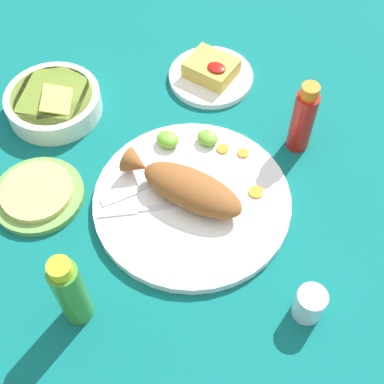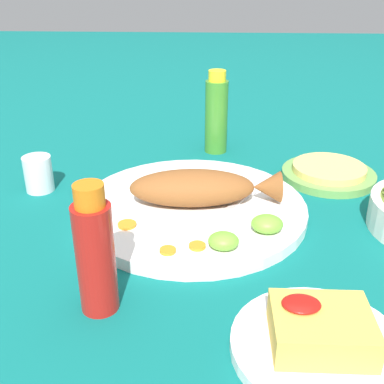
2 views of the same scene
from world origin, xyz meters
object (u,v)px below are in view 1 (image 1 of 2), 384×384
object	(u,v)px
main_plate	(192,201)
hot_sauce_bottle_green	(70,292)
fork_near	(142,209)
fork_far	(142,188)
guacamole_bowl	(54,102)
side_plate_fries	(211,77)
fried_fish	(186,187)
salt_cup	(309,305)
tortilla_plate	(38,195)
hot_sauce_bottle_red	(303,119)

from	to	relation	value
main_plate	hot_sauce_bottle_green	world-z (taller)	hot_sauce_bottle_green
fork_near	fork_far	xyz separation A→B (m)	(-0.03, 0.04, 0.00)
guacamole_bowl	fork_near	bearing A→B (deg)	-19.47
fork_far	side_plate_fries	bearing A→B (deg)	-139.73
side_plate_fries	guacamole_bowl	world-z (taller)	guacamole_bowl
fried_fish	salt_cup	world-z (taller)	fried_fish
main_plate	guacamole_bowl	bearing A→B (deg)	174.13
main_plate	fork_far	size ratio (longest dim) A/B	2.17
guacamole_bowl	tortilla_plate	xyz separation A→B (m)	(0.12, -0.18, -0.02)
fried_fish	fork_far	distance (m)	0.09
main_plate	salt_cup	world-z (taller)	salt_cup
fork_near	fried_fish	bearing A→B (deg)	-165.67
side_plate_fries	hot_sauce_bottle_red	bearing A→B (deg)	-14.38
fork_far	hot_sauce_bottle_red	world-z (taller)	hot_sauce_bottle_red
side_plate_fries	salt_cup	bearing A→B (deg)	-41.56
tortilla_plate	fried_fish	bearing A→B (deg)	31.82
fork_near	fork_far	distance (m)	0.05
fried_fish	hot_sauce_bottle_green	bearing A→B (deg)	-98.99
hot_sauce_bottle_green	side_plate_fries	xyz separation A→B (m)	(-0.11, 0.57, -0.07)
guacamole_bowl	hot_sauce_bottle_red	bearing A→B (deg)	22.92
fried_fish	guacamole_bowl	size ratio (longest dim) A/B	1.24
fork_far	hot_sauce_bottle_green	world-z (taller)	hot_sauce_bottle_green
hot_sauce_bottle_green	salt_cup	distance (m)	0.37
fork_near	tortilla_plate	world-z (taller)	fork_near
fork_near	salt_cup	bearing A→B (deg)	138.91
fried_fish	guacamole_bowl	bearing A→B (deg)	169.84
guacamole_bowl	tortilla_plate	world-z (taller)	guacamole_bowl
fork_near	hot_sauce_bottle_green	xyz separation A→B (m)	(0.02, -0.21, 0.06)
main_plate	tortilla_plate	world-z (taller)	main_plate
tortilla_plate	hot_sauce_bottle_red	bearing A→B (deg)	47.83
fork_far	hot_sauce_bottle_green	size ratio (longest dim) A/B	0.99
main_plate	fried_fish	world-z (taller)	fried_fish
fork_far	hot_sauce_bottle_red	size ratio (longest dim) A/B	1.05
fork_far	guacamole_bowl	world-z (taller)	guacamole_bowl
hot_sauce_bottle_red	hot_sauce_bottle_green	size ratio (longest dim) A/B	0.94
fork_far	side_plate_fries	xyz separation A→B (m)	(-0.06, 0.33, -0.01)
fork_near	tortilla_plate	bearing A→B (deg)	-18.22
fork_near	side_plate_fries	distance (m)	0.37
side_plate_fries	guacamole_bowl	bearing A→B (deg)	-130.57
salt_cup	hot_sauce_bottle_red	bearing A→B (deg)	119.53
salt_cup	guacamole_bowl	bearing A→B (deg)	170.11
fork_far	salt_cup	xyz separation A→B (m)	(0.36, -0.04, 0.01)
fork_near	salt_cup	distance (m)	0.33
fork_far	salt_cup	world-z (taller)	salt_cup
main_plate	side_plate_fries	distance (m)	0.33
hot_sauce_bottle_green	salt_cup	world-z (taller)	hot_sauce_bottle_green
fork_far	salt_cup	size ratio (longest dim) A/B	2.66
main_plate	fork_far	xyz separation A→B (m)	(-0.09, -0.03, 0.01)
guacamole_bowl	tortilla_plate	bearing A→B (deg)	-56.85
main_plate	guacamole_bowl	size ratio (longest dim) A/B	1.87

